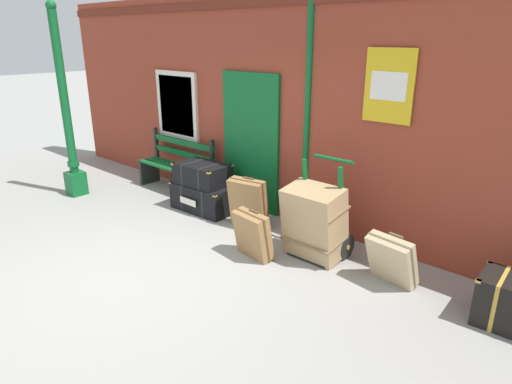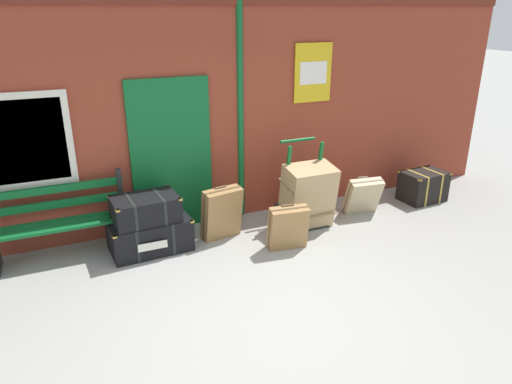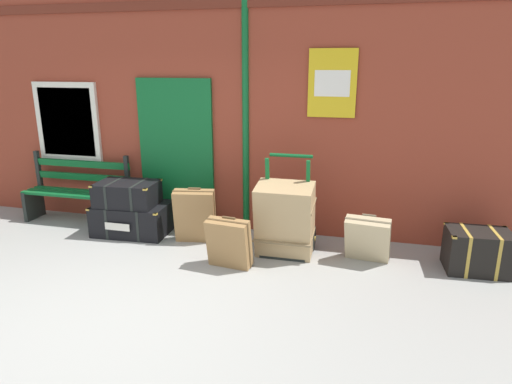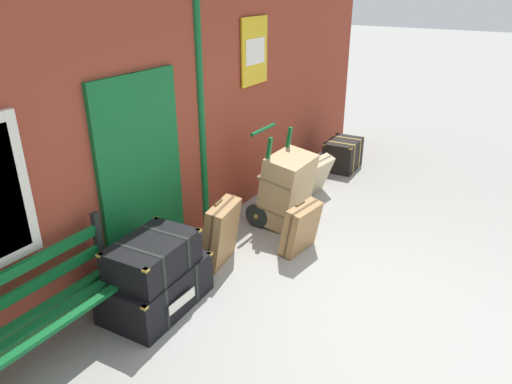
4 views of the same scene
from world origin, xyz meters
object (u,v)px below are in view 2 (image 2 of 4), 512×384
corner_trunk (423,186)px  suitcase_umber (288,228)px  platform_bench (61,223)px  steamer_trunk_middle (145,209)px  suitcase_tan (222,213)px  suitcase_oxblood (363,196)px  porters_trolley (301,204)px  steamer_trunk_base (150,234)px  large_brown_trunk (308,196)px

corner_trunk → suitcase_umber: bearing=-167.6°
platform_bench → steamer_trunk_middle: bearing=-16.0°
platform_bench → suitcase_umber: 2.83m
suitcase_tan → suitcase_umber: (0.67, -0.64, -0.06)m
suitcase_tan → suitcase_oxblood: 2.22m
steamer_trunk_middle → corner_trunk: bearing=-0.9°
porters_trolley → corner_trunk: 2.21m
porters_trolley → steamer_trunk_base: bearing=178.6°
platform_bench → porters_trolley: (3.22, -0.30, -0.17)m
suitcase_oxblood → platform_bench: bearing=174.3°
large_brown_trunk → suitcase_tan: 1.24m
corner_trunk → suitcase_oxblood: bearing=-177.0°
platform_bench → porters_trolley: size_ratio=1.32×
large_brown_trunk → suitcase_oxblood: bearing=3.2°
steamer_trunk_middle → suitcase_tan: (0.99, -0.04, -0.22)m
porters_trolley → suitcase_umber: porters_trolley is taller
porters_trolley → suitcase_tan: 1.23m
large_brown_trunk → suitcase_umber: size_ratio=1.52×
steamer_trunk_middle → suitcase_umber: 1.82m
suitcase_oxblood → suitcase_umber: (-1.55, -0.54, 0.01)m
steamer_trunk_middle → large_brown_trunk: size_ratio=0.90×
steamer_trunk_middle → porters_trolley: 2.25m
suitcase_oxblood → corner_trunk: size_ratio=0.82×
steamer_trunk_base → suitcase_umber: size_ratio=1.70×
steamer_trunk_base → suitcase_umber: suitcase_umber is taller
large_brown_trunk → corner_trunk: size_ratio=1.31×
platform_bench → suitcase_oxblood: size_ratio=2.73×
suitcase_tan → corner_trunk: suitcase_tan is taller
large_brown_trunk → corner_trunk: (2.21, 0.12, -0.23)m
suitcase_oxblood → suitcase_tan: bearing=177.6°
steamer_trunk_base → corner_trunk: size_ratio=1.46×
corner_trunk → suitcase_tan: bearing=179.5°
porters_trolley → large_brown_trunk: (0.00, -0.17, 0.19)m
large_brown_trunk → suitcase_tan: (-1.23, 0.15, -0.11)m
suitcase_umber → corner_trunk: 2.83m
steamer_trunk_base → steamer_trunk_middle: bearing=-130.7°
suitcase_tan → large_brown_trunk: bearing=-6.8°
porters_trolley → large_brown_trunk: bearing=-90.0°
steamer_trunk_base → porters_trolley: 2.20m
porters_trolley → suitcase_umber: bearing=-130.4°
steamer_trunk_middle → large_brown_trunk: bearing=-4.9°
porters_trolley → large_brown_trunk: 0.26m
porters_trolley → suitcase_oxblood: 0.99m
porters_trolley → platform_bench: bearing=174.6°
platform_bench → suitcase_tan: platform_bench is taller
steamer_trunk_base → steamer_trunk_middle: (-0.03, -0.04, 0.37)m
large_brown_trunk → suitcase_oxblood: 1.00m
steamer_trunk_middle → suitcase_tan: 1.02m
steamer_trunk_base → suitcase_oxblood: size_ratio=1.78×
steamer_trunk_base → suitcase_oxblood: (3.18, -0.17, 0.08)m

